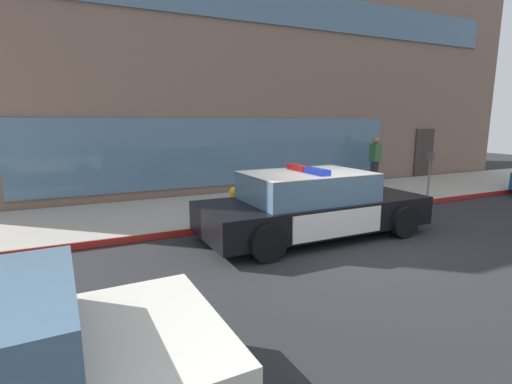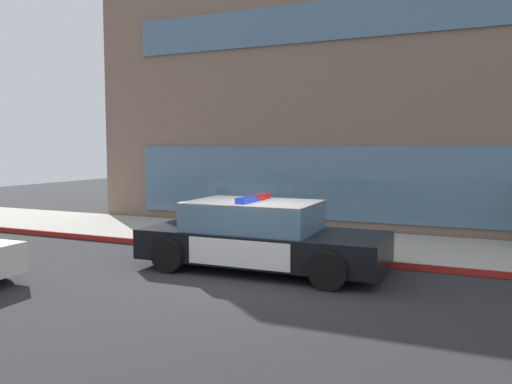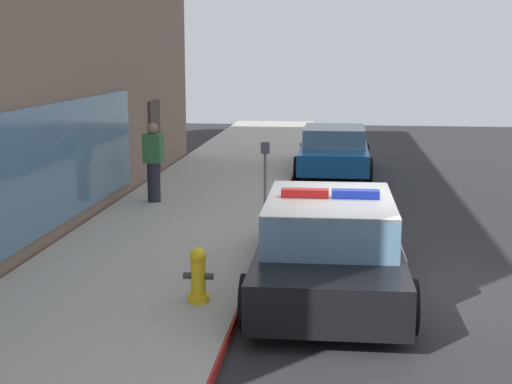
{
  "view_description": "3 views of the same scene",
  "coord_description": "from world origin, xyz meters",
  "px_view_note": "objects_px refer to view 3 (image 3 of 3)",
  "views": [
    {
      "loc": [
        -4.69,
        -5.9,
        2.43
      ],
      "look_at": [
        -1.32,
        1.24,
        0.94
      ],
      "focal_mm": 26.62,
      "sensor_mm": 36.0,
      "label": 1
    },
    {
      "loc": [
        3.77,
        -8.65,
        2.45
      ],
      "look_at": [
        -0.85,
        1.81,
        1.46
      ],
      "focal_mm": 35.84,
      "sensor_mm": 36.0,
      "label": 2
    },
    {
      "loc": [
        -10.48,
        0.54,
        3.36
      ],
      "look_at": [
        -0.34,
        1.72,
        1.42
      ],
      "focal_mm": 52.13,
      "sensor_mm": 36.0,
      "label": 3
    }
  ],
  "objects_px": {
    "fire_hydrant": "(198,275)",
    "pedestrian_on_sidewalk": "(153,162)",
    "car_down_street": "(334,150)",
    "police_cruiser": "(329,244)",
    "parking_meter": "(265,161)"
  },
  "relations": [
    {
      "from": "pedestrian_on_sidewalk",
      "to": "fire_hydrant",
      "type": "bearing_deg",
      "value": 26.51
    },
    {
      "from": "fire_hydrant",
      "to": "pedestrian_on_sidewalk",
      "type": "distance_m",
      "value": 6.74
    },
    {
      "from": "car_down_street",
      "to": "pedestrian_on_sidewalk",
      "type": "bearing_deg",
      "value": 144.31
    },
    {
      "from": "car_down_street",
      "to": "pedestrian_on_sidewalk",
      "type": "relative_size",
      "value": 2.52
    },
    {
      "from": "fire_hydrant",
      "to": "car_down_street",
      "type": "relative_size",
      "value": 0.17
    },
    {
      "from": "pedestrian_on_sidewalk",
      "to": "parking_meter",
      "type": "relative_size",
      "value": 1.28
    },
    {
      "from": "police_cruiser",
      "to": "car_down_street",
      "type": "distance_m",
      "value": 10.52
    },
    {
      "from": "car_down_street",
      "to": "parking_meter",
      "type": "height_order",
      "value": "parking_meter"
    },
    {
      "from": "pedestrian_on_sidewalk",
      "to": "car_down_street",
      "type": "bearing_deg",
      "value": 151.49
    },
    {
      "from": "car_down_street",
      "to": "pedestrian_on_sidewalk",
      "type": "xyz_separation_m",
      "value": [
        -5.28,
        3.81,
        0.38
      ]
    },
    {
      "from": "fire_hydrant",
      "to": "pedestrian_on_sidewalk",
      "type": "bearing_deg",
      "value": 19.19
    },
    {
      "from": "fire_hydrant",
      "to": "parking_meter",
      "type": "height_order",
      "value": "parking_meter"
    },
    {
      "from": "car_down_street",
      "to": "fire_hydrant",
      "type": "bearing_deg",
      "value": 172.29
    },
    {
      "from": "police_cruiser",
      "to": "fire_hydrant",
      "type": "bearing_deg",
      "value": 122.8
    },
    {
      "from": "fire_hydrant",
      "to": "parking_meter",
      "type": "xyz_separation_m",
      "value": [
        6.27,
        -0.22,
        0.58
      ]
    }
  ]
}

